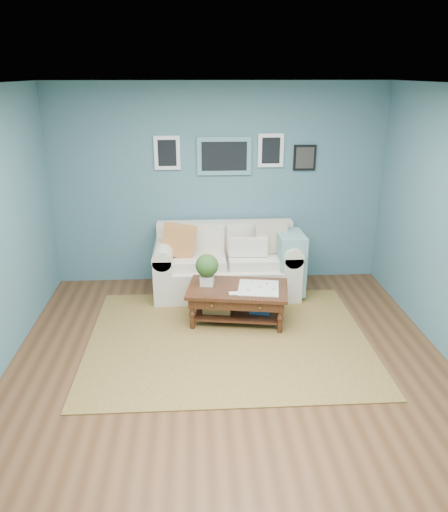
{
  "coord_description": "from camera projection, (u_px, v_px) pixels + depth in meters",
  "views": [
    {
      "loc": [
        -0.32,
        -4.16,
        2.8
      ],
      "look_at": [
        -0.01,
        1.0,
        0.89
      ],
      "focal_mm": 35.0,
      "sensor_mm": 36.0,
      "label": 1
    }
  ],
  "objects": [
    {
      "name": "room_shell",
      "position": [
        232.0,
        243.0,
        4.47
      ],
      "size": [
        5.0,
        5.02,
        2.7
      ],
      "color": "brown",
      "rests_on": "ground"
    },
    {
      "name": "area_rug",
      "position": [
        228.0,
        339.0,
        5.55
      ],
      "size": [
        3.07,
        2.46,
        0.01
      ],
      "primitive_type": "cube",
      "color": "brown",
      "rests_on": "ground"
    },
    {
      "name": "loveseat",
      "position": [
        233.0,
        263.0,
        6.65
      ],
      "size": [
        1.94,
        0.88,
        1.0
      ],
      "color": "beige",
      "rests_on": "ground"
    },
    {
      "name": "coffee_table",
      "position": [
        233.0,
        293.0,
        5.86
      ],
      "size": [
        1.25,
        0.85,
        0.81
      ],
      "rotation": [
        0.0,
        0.0,
        -0.16
      ],
      "color": "black",
      "rests_on": "ground"
    }
  ]
}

